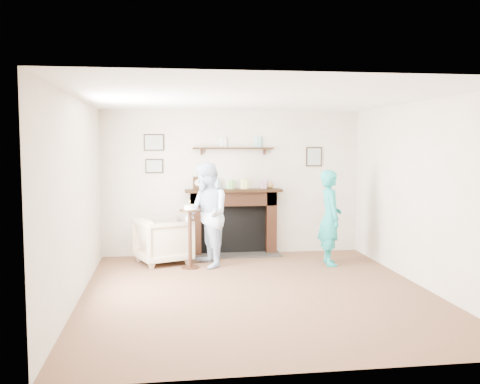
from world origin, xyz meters
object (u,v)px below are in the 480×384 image
man (207,267)px  pedestal_table (190,227)px  armchair (164,263)px  woman (329,264)px

man → pedestal_table: (-0.26, -0.06, 0.65)m
armchair → man: (0.67, -0.36, 0.00)m
armchair → man: 0.76m
woman → pedestal_table: (-2.22, 0.06, 0.65)m
pedestal_table → armchair: bearing=134.1°
armchair → man: man is taller
woman → armchair: bearing=83.0°
armchair → woman: woman is taller
woman → pedestal_table: size_ratio=1.44×
man → woman: size_ratio=1.08×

